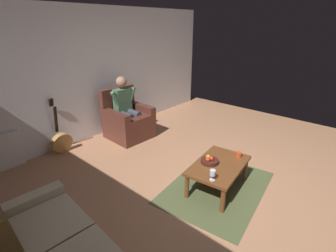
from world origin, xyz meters
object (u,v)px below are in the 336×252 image
Objects in this scene: armchair at (128,121)px; candle_jar at (239,155)px; guitar at (61,141)px; person_seated at (126,106)px; wine_glass_near at (213,173)px; coffee_table at (219,167)px; fruit_bowl at (210,161)px.

candle_jar is at bearing 93.46° from armchair.
guitar is 3.11m from candle_jar.
armchair is at bearing -88.73° from candle_jar.
person_seated is at bearing 163.19° from guitar.
wine_glass_near is (-0.53, 2.84, 0.26)m from guitar.
wine_glass_near is at bearing 18.51° from coffee_table.
person_seated is 2.26m from fruit_bowl.
guitar is 4.09× the size of fruit_bowl.
candle_jar is (-1.30, 2.82, 0.20)m from guitar.
armchair is 0.80× the size of person_seated.
wine_glass_near is 0.77m from candle_jar.
armchair is 7.03× the size of wine_glass_near.
guitar is 2.74m from fruit_bowl.
coffee_table is at bearing 115.60° from fruit_bowl.
guitar is (1.24, -0.38, -0.45)m from person_seated.
armchair is 0.34m from person_seated.
wine_glass_near is (0.71, 2.46, -0.19)m from person_seated.
candle_jar is (-0.05, 2.43, 0.09)m from armchair.
candle_jar is (-0.05, 2.44, -0.25)m from person_seated.
guitar is at bearing -65.26° from candle_jar.
coffee_table is at bearing -161.49° from wine_glass_near.
fruit_bowl is at bearing 82.46° from person_seated.
coffee_table is 7.31× the size of wine_glass_near.
coffee_table is 2.86m from guitar.
person_seated reaches higher than guitar.
armchair is at bearing -106.13° from wine_glass_near.
person_seated is at bearing -88.74° from candle_jar.
candle_jar is (-0.38, 0.11, 0.09)m from coffee_table.
fruit_bowl is (-0.86, 2.59, 0.20)m from guitar.
guitar reaches higher than wine_glass_near.
wine_glass_near is at bearing 76.12° from person_seated.
guitar is at bearing -15.11° from armchair.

